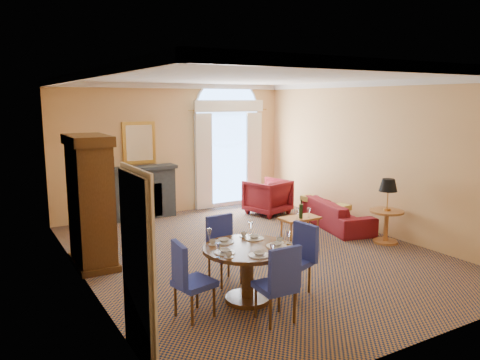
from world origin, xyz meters
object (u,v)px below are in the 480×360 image
dining_table (248,261)px  coffee_table (300,218)px  armoire (91,204)px  side_table (387,204)px  armchair (267,197)px  sofa (337,214)px

dining_table → coffee_table: 3.35m
armoire → dining_table: size_ratio=1.77×
coffee_table → side_table: side_table is taller
armchair → dining_table: bearing=37.7°
side_table → coffee_table: bearing=136.0°
sofa → armchair: (-0.65, 1.81, 0.13)m
armchair → coffee_table: bearing=59.9°
side_table → armchair: bearing=102.5°
armoire → armchair: (4.62, 1.57, -0.65)m
armoire → armchair: bearing=18.8°
armoire → coffee_table: 4.18m
sofa → side_table: side_table is taller
dining_table → side_table: 3.91m
sofa → side_table: (0.05, -1.38, 0.49)m
sofa → dining_table: bearing=135.0°
dining_table → sofa: (3.74, 2.34, -0.29)m
side_table → armoire: bearing=163.1°
dining_table → sofa: bearing=32.0°
armoire → armchair: 4.92m
dining_table → side_table: bearing=14.2°
sofa → side_table: 1.46m
sofa → side_table: bearing=-164.9°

